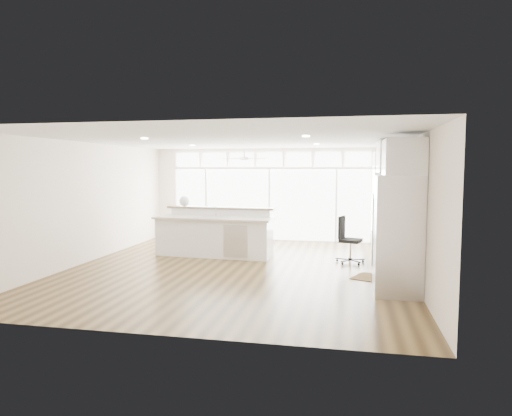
# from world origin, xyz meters

# --- Properties ---
(floor) EXTENTS (7.00, 8.00, 0.02)m
(floor) POSITION_xyz_m (0.00, 0.00, -0.01)
(floor) COLOR #3C2A12
(floor) RESTS_ON ground
(ceiling) EXTENTS (7.00, 8.00, 0.02)m
(ceiling) POSITION_xyz_m (0.00, 0.00, 2.70)
(ceiling) COLOR white
(ceiling) RESTS_ON wall_back
(wall_back) EXTENTS (7.00, 0.04, 2.70)m
(wall_back) POSITION_xyz_m (0.00, 4.00, 1.35)
(wall_back) COLOR white
(wall_back) RESTS_ON floor
(wall_front) EXTENTS (7.00, 0.04, 2.70)m
(wall_front) POSITION_xyz_m (0.00, -4.00, 1.35)
(wall_front) COLOR white
(wall_front) RESTS_ON floor
(wall_left) EXTENTS (0.04, 8.00, 2.70)m
(wall_left) POSITION_xyz_m (-3.50, 0.00, 1.35)
(wall_left) COLOR white
(wall_left) RESTS_ON floor
(wall_right) EXTENTS (0.04, 8.00, 2.70)m
(wall_right) POSITION_xyz_m (3.50, 0.00, 1.35)
(wall_right) COLOR white
(wall_right) RESTS_ON floor
(glass_wall) EXTENTS (5.80, 0.06, 2.08)m
(glass_wall) POSITION_xyz_m (0.00, 3.94, 1.05)
(glass_wall) COLOR silver
(glass_wall) RESTS_ON wall_back
(transom_row) EXTENTS (5.90, 0.06, 0.40)m
(transom_row) POSITION_xyz_m (0.00, 3.94, 2.38)
(transom_row) COLOR silver
(transom_row) RESTS_ON wall_back
(desk_window) EXTENTS (0.04, 0.85, 0.85)m
(desk_window) POSITION_xyz_m (3.46, 0.30, 1.55)
(desk_window) COLOR white
(desk_window) RESTS_ON wall_right
(ceiling_fan) EXTENTS (1.16, 1.16, 0.32)m
(ceiling_fan) POSITION_xyz_m (-0.50, 2.80, 2.48)
(ceiling_fan) COLOR white
(ceiling_fan) RESTS_ON ceiling
(recessed_lights) EXTENTS (3.40, 3.00, 0.02)m
(recessed_lights) POSITION_xyz_m (0.00, 0.20, 2.68)
(recessed_lights) COLOR #F0E2CC
(recessed_lights) RESTS_ON ceiling
(oven_cabinet) EXTENTS (0.64, 1.20, 2.50)m
(oven_cabinet) POSITION_xyz_m (3.17, 1.80, 1.25)
(oven_cabinet) COLOR white
(oven_cabinet) RESTS_ON floor
(desk_nook) EXTENTS (0.72, 1.30, 0.76)m
(desk_nook) POSITION_xyz_m (3.13, 0.30, 0.38)
(desk_nook) COLOR white
(desk_nook) RESTS_ON floor
(upper_cabinets) EXTENTS (0.64, 1.30, 0.64)m
(upper_cabinets) POSITION_xyz_m (3.17, 0.30, 2.35)
(upper_cabinets) COLOR white
(upper_cabinets) RESTS_ON wall_right
(refrigerator) EXTENTS (0.76, 0.90, 2.00)m
(refrigerator) POSITION_xyz_m (3.11, -1.35, 1.00)
(refrigerator) COLOR silver
(refrigerator) RESTS_ON floor
(fridge_cabinet) EXTENTS (0.64, 0.90, 0.60)m
(fridge_cabinet) POSITION_xyz_m (3.17, -1.35, 2.30)
(fridge_cabinet) COLOR white
(fridge_cabinet) RESTS_ON wall_right
(framed_photos) EXTENTS (0.06, 0.22, 0.80)m
(framed_photos) POSITION_xyz_m (3.46, 0.92, 1.40)
(framed_photos) COLOR black
(framed_photos) RESTS_ON wall_right
(kitchen_island) EXTENTS (2.98, 1.29, 1.16)m
(kitchen_island) POSITION_xyz_m (-0.88, 1.22, 0.58)
(kitchen_island) COLOR white
(kitchen_island) RESTS_ON floor
(rug) EXTENTS (1.10, 0.96, 0.01)m
(rug) POSITION_xyz_m (2.87, -0.37, 0.01)
(rug) COLOR #372511
(rug) RESTS_ON floor
(office_chair) EXTENTS (0.65, 0.63, 1.04)m
(office_chair) POSITION_xyz_m (2.35, 1.04, 0.52)
(office_chair) COLOR black
(office_chair) RESTS_ON floor
(fishbowl) EXTENTS (0.29, 0.29, 0.26)m
(fishbowl) POSITION_xyz_m (-1.80, 1.68, 1.29)
(fishbowl) COLOR white
(fishbowl) RESTS_ON kitchen_island
(monitor) EXTENTS (0.11, 0.48, 0.40)m
(monitor) POSITION_xyz_m (3.05, 0.30, 0.96)
(monitor) COLOR black
(monitor) RESTS_ON desk_nook
(keyboard) EXTENTS (0.15, 0.31, 0.01)m
(keyboard) POSITION_xyz_m (2.88, 0.30, 0.77)
(keyboard) COLOR silver
(keyboard) RESTS_ON desk_nook
(potted_plant) EXTENTS (0.31, 0.34, 0.25)m
(potted_plant) POSITION_xyz_m (3.17, 1.80, 2.63)
(potted_plant) COLOR #265122
(potted_plant) RESTS_ON oven_cabinet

